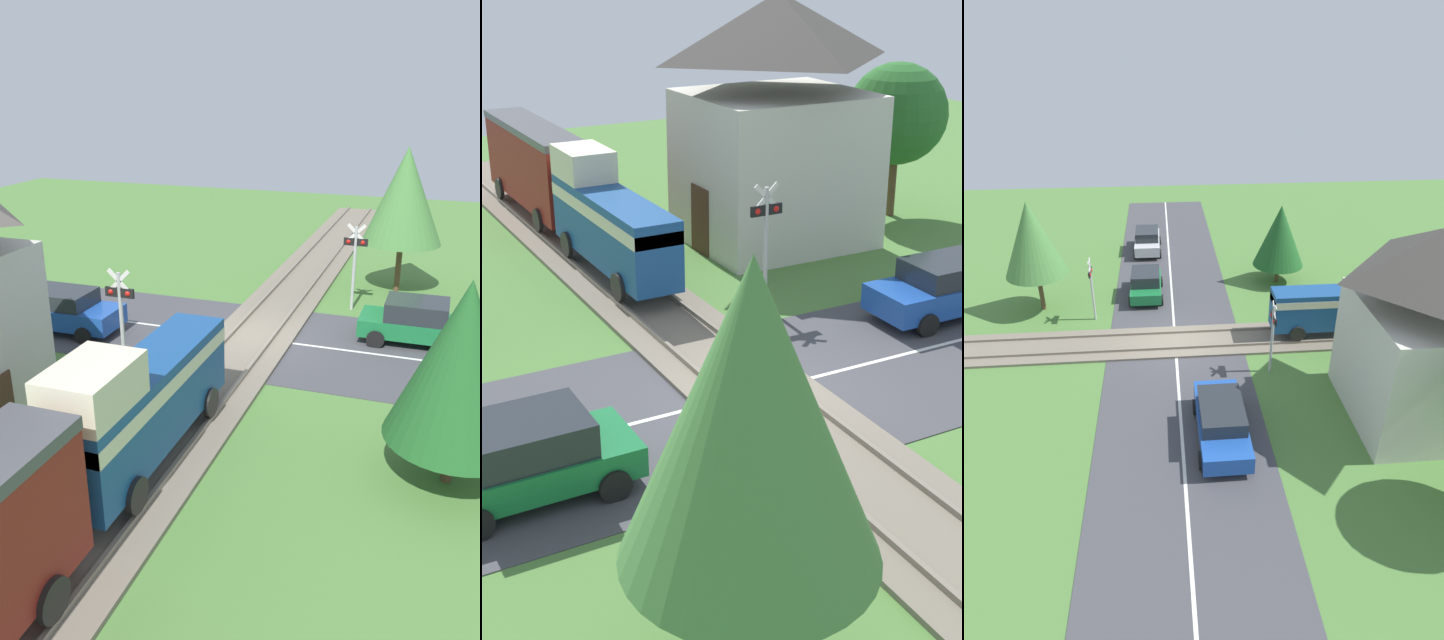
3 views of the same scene
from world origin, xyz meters
TOP-DOWN VIEW (x-y plane):
  - ground_plane at (0.00, 0.00)m, footprint 60.00×60.00m
  - road_surface at (0.00, 0.00)m, footprint 48.00×6.40m
  - track_bed at (0.00, 0.00)m, footprint 2.80×48.00m
  - train at (0.00, 11.79)m, footprint 1.58×13.88m
  - car_near_crossing at (-5.27, -1.44)m, footprint 3.69×1.87m
  - car_far_side at (6.70, 1.44)m, footprint 4.39×1.89m
  - crossing_signal_west_approach at (-2.72, -4.08)m, footprint 0.90×0.18m
  - crossing_signal_east_approach at (2.72, 4.08)m, footprint 0.90×0.18m
  - pedestrian_by_station at (1.77, 9.25)m, footprint 0.42×0.42m
  - tree_roadside_hedge at (-6.55, 6.39)m, footprint 2.98×2.98m
  - tree_beyond_track at (-4.13, -7.00)m, footprint 3.21×3.21m

SIDE VIEW (x-z plane):
  - ground_plane at x=0.00m, z-range 0.00..0.00m
  - road_surface at x=0.00m, z-range 0.00..0.02m
  - track_bed at x=0.00m, z-range -0.05..0.19m
  - pedestrian_by_station at x=1.77m, z-range -0.07..1.63m
  - car_near_crossing at x=-5.27m, z-range 0.03..1.54m
  - car_far_side at x=6.70m, z-range 0.04..1.56m
  - train at x=0.00m, z-range 0.27..3.45m
  - crossing_signal_west_approach at x=-2.72m, z-range 0.46..3.84m
  - crossing_signal_east_approach at x=2.72m, z-range 0.46..3.84m
  - tree_roadside_hedge at x=-6.55m, z-range 0.55..5.24m
  - tree_beyond_track at x=-4.13m, z-range 1.04..6.98m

